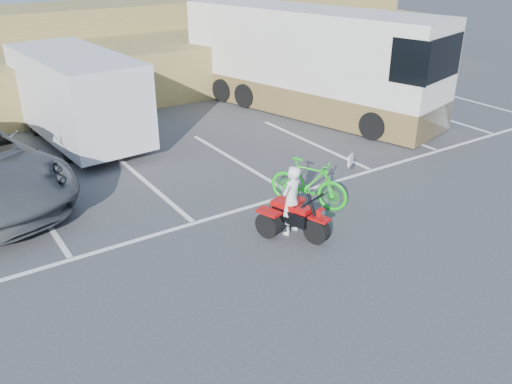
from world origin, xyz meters
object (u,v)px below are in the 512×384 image
cargo_trailer (77,95)px  quad_atv_blue (22,182)px  green_dirt_bike (309,183)px  rider (291,200)px  rv_motorhome (308,68)px  red_trike_atv (296,235)px  quad_atv_green (95,147)px

cargo_trailer → quad_atv_blue: (-2.32, -2.31, -1.44)m
green_dirt_bike → quad_atv_blue: (-5.30, 5.11, -0.58)m
rider → rv_motorhome: rv_motorhome is taller
quad_atv_blue → green_dirt_bike: bearing=-51.4°
red_trike_atv → cargo_trailer: 8.71m
red_trike_atv → quad_atv_blue: (-4.24, 6.06, 0.00)m
rider → quad_atv_blue: 7.29m
rider → quad_atv_green: bearing=-93.5°
green_dirt_bike → quad_atv_green: size_ratio=1.43×
green_dirt_bike → quad_atv_blue: size_ratio=1.24×
rider → green_dirt_bike: (1.11, 0.81, -0.18)m
red_trike_atv → rv_motorhome: (5.89, 7.07, 1.52)m
green_dirt_bike → rv_motorhome: bearing=23.8°
red_trike_atv → rv_motorhome: bearing=33.2°
green_dirt_bike → quad_atv_green: (-2.90, 6.58, -0.58)m
red_trike_atv → cargo_trailer: cargo_trailer is taller
rv_motorhome → quad_atv_green: size_ratio=7.49×
rider → rv_motorhome: 9.15m
rider → cargo_trailer: 8.47m
green_dirt_bike → quad_atv_green: green_dirt_bike is taller
rv_motorhome → quad_atv_blue: size_ratio=6.48×
quad_atv_blue → quad_atv_green: size_ratio=1.16×
quad_atv_blue → quad_atv_green: quad_atv_blue is taller
green_dirt_bike → cargo_trailer: (-2.98, 7.42, 0.87)m
rv_motorhome → quad_atv_blue: (-10.12, -1.01, -1.52)m
rv_motorhome → quad_atv_blue: rv_motorhome is taller
red_trike_atv → rv_motorhome: size_ratio=0.15×
quad_atv_green → cargo_trailer: bearing=111.4°
green_dirt_bike → rider: bearing=-171.8°
red_trike_atv → rider: 0.77m
rider → cargo_trailer: cargo_trailer is taller
quad_atv_blue → quad_atv_green: 2.82m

